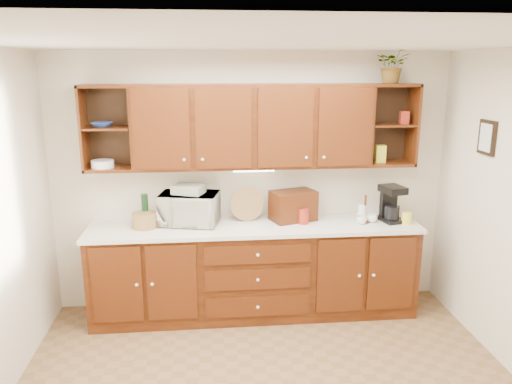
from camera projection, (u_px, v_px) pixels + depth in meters
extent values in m
plane|color=white|center=(276.00, 41.00, 3.09)|extent=(4.00, 4.00, 0.00)
plane|color=beige|center=(252.00, 182.00, 5.10)|extent=(4.00, 0.00, 4.00)
cube|color=#321105|center=(255.00, 271.00, 5.01)|extent=(3.20, 0.60, 0.90)
cube|color=silver|center=(255.00, 227.00, 4.89)|extent=(3.24, 0.64, 0.04)
cube|color=#321105|center=(253.00, 126.00, 4.79)|extent=(2.30, 0.33, 0.80)
cube|color=black|center=(110.00, 126.00, 4.81)|extent=(0.45, 0.02, 0.80)
cube|color=black|center=(386.00, 123.00, 5.07)|extent=(0.45, 0.02, 0.80)
cube|color=#321105|center=(107.00, 128.00, 4.66)|extent=(0.43, 0.30, 0.02)
cube|color=#321105|center=(392.00, 125.00, 4.92)|extent=(0.43, 0.30, 0.02)
cube|color=#321105|center=(394.00, 85.00, 4.83)|extent=(0.45, 0.33, 0.03)
cube|color=white|center=(254.00, 170.00, 4.85)|extent=(0.40, 0.05, 0.02)
cube|color=black|center=(487.00, 138.00, 4.33)|extent=(0.03, 0.24, 0.30)
cylinder|color=#9A6D40|center=(145.00, 220.00, 4.79)|extent=(0.29, 0.29, 0.15)
imported|color=silver|center=(189.00, 209.00, 4.89)|extent=(0.62, 0.48, 0.31)
cube|color=#D3C163|center=(189.00, 189.00, 4.84)|extent=(0.35, 0.30, 0.09)
cylinder|color=black|center=(145.00, 210.00, 4.85)|extent=(0.08, 0.08, 0.31)
cylinder|color=#9A6D40|center=(247.00, 219.00, 5.04)|extent=(0.35, 0.13, 0.34)
cube|color=#321105|center=(293.00, 206.00, 5.01)|extent=(0.49, 0.39, 0.30)
cylinder|color=#321105|center=(365.00, 209.00, 4.94)|extent=(0.02, 0.02, 0.28)
cylinder|color=#321105|center=(364.00, 221.00, 4.98)|extent=(0.11, 0.11, 0.01)
imported|color=white|center=(372.00, 218.00, 4.96)|extent=(0.12, 0.12, 0.08)
imported|color=white|center=(360.00, 216.00, 5.03)|extent=(0.12, 0.12, 0.08)
imported|color=white|center=(361.00, 220.00, 4.91)|extent=(0.12, 0.12, 0.08)
cylinder|color=maroon|center=(303.00, 216.00, 4.91)|extent=(0.10, 0.10, 0.15)
cylinder|color=white|center=(362.00, 213.00, 4.97)|extent=(0.09, 0.09, 0.18)
cylinder|color=yellow|center=(407.00, 218.00, 4.91)|extent=(0.13, 0.13, 0.12)
cube|color=black|center=(391.00, 219.00, 5.00)|extent=(0.25, 0.29, 0.04)
cube|color=black|center=(388.00, 202.00, 5.06)|extent=(0.18, 0.10, 0.31)
cube|color=black|center=(393.00, 189.00, 4.93)|extent=(0.25, 0.29, 0.07)
cylinder|color=black|center=(392.00, 212.00, 4.96)|extent=(0.17, 0.17, 0.14)
imported|color=navy|center=(102.00, 125.00, 4.64)|extent=(0.22, 0.22, 0.05)
cylinder|color=white|center=(103.00, 164.00, 4.71)|extent=(0.26, 0.26, 0.07)
cube|color=yellow|center=(380.00, 154.00, 4.95)|extent=(0.10, 0.08, 0.17)
cube|color=maroon|center=(404.00, 118.00, 4.88)|extent=(0.09, 0.08, 0.13)
imported|color=#999999|center=(393.00, 65.00, 4.75)|extent=(0.38, 0.35, 0.35)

